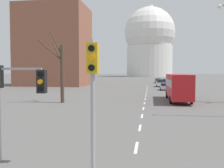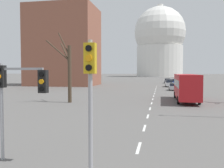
{
  "view_description": "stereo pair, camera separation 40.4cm",
  "coord_description": "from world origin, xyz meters",
  "views": [
    {
      "loc": [
        0.67,
        -4.26,
        3.87
      ],
      "look_at": [
        -0.8,
        5.36,
        3.38
      ],
      "focal_mm": 40.0,
      "sensor_mm": 36.0,
      "label": 1
    },
    {
      "loc": [
        1.07,
        -4.19,
        3.87
      ],
      "look_at": [
        -0.8,
        5.36,
        3.38
      ],
      "focal_mm": 40.0,
      "sensor_mm": 36.0,
      "label": 2
    }
  ],
  "objects": [
    {
      "name": "lane_stripe_1",
      "position": [
        0.0,
        8.3,
        0.0
      ],
      "size": [
        0.16,
        2.0,
        0.01
      ],
      "primitive_type": "cube",
      "color": "silver",
      "rests_on": "ground_plane"
    },
    {
      "name": "lane_stripe_2",
      "position": [
        0.0,
        12.8,
        0.0
      ],
      "size": [
        0.16,
        2.0,
        0.01
      ],
      "primitive_type": "cube",
      "color": "silver",
      "rests_on": "ground_plane"
    },
    {
      "name": "lane_stripe_3",
      "position": [
        0.0,
        17.3,
        0.0
      ],
      "size": [
        0.16,
        2.0,
        0.01
      ],
      "primitive_type": "cube",
      "color": "silver",
      "rests_on": "ground_plane"
    },
    {
      "name": "lane_stripe_4",
      "position": [
        0.0,
        21.8,
        0.0
      ],
      "size": [
        0.16,
        2.0,
        0.01
      ],
      "primitive_type": "cube",
      "color": "silver",
      "rests_on": "ground_plane"
    },
    {
      "name": "lane_stripe_5",
      "position": [
        0.0,
        26.3,
        0.0
      ],
      "size": [
        0.16,
        2.0,
        0.01
      ],
      "primitive_type": "cube",
      "color": "silver",
      "rests_on": "ground_plane"
    },
    {
      "name": "lane_stripe_6",
      "position": [
        0.0,
        30.8,
        0.0
      ],
      "size": [
        0.16,
        2.0,
        0.01
      ],
      "primitive_type": "cube",
      "color": "silver",
      "rests_on": "ground_plane"
    },
    {
      "name": "lane_stripe_7",
      "position": [
        0.0,
        35.3,
        0.0
      ],
      "size": [
        0.16,
        2.0,
        0.01
      ],
      "primitive_type": "cube",
      "color": "silver",
      "rests_on": "ground_plane"
    },
    {
      "name": "lane_stripe_8",
      "position": [
        0.0,
        39.8,
        0.0
      ],
      "size": [
        0.16,
        2.0,
        0.01
      ],
      "primitive_type": "cube",
      "color": "silver",
      "rests_on": "ground_plane"
    },
    {
      "name": "lane_stripe_9",
      "position": [
        0.0,
        44.3,
        0.0
      ],
      "size": [
        0.16,
        2.0,
        0.01
      ],
      "primitive_type": "cube",
      "color": "silver",
      "rests_on": "ground_plane"
    },
    {
      "name": "lane_stripe_10",
      "position": [
        0.0,
        48.8,
        0.0
      ],
      "size": [
        0.16,
        2.0,
        0.01
      ],
      "primitive_type": "cube",
      "color": "silver",
      "rests_on": "ground_plane"
    },
    {
      "name": "lane_stripe_11",
      "position": [
        0.0,
        53.3,
        0.0
      ],
      "size": [
        0.16,
        2.0,
        0.01
      ],
      "primitive_type": "cube",
      "color": "silver",
      "rests_on": "ground_plane"
    },
    {
      "name": "lane_stripe_12",
      "position": [
        0.0,
        57.8,
        0.0
      ],
      "size": [
        0.16,
        2.0,
        0.01
      ],
      "primitive_type": "cube",
      "color": "silver",
      "rests_on": "ground_plane"
    },
    {
      "name": "lane_stripe_13",
      "position": [
        0.0,
        62.3,
        0.0
      ],
      "size": [
        0.16,
        2.0,
        0.01
      ],
      "primitive_type": "cube",
      "color": "silver",
      "rests_on": "ground_plane"
    },
    {
      "name": "traffic_signal_centre_tall",
      "position": [
        -1.12,
        3.39,
        3.4
      ],
      "size": [
        0.36,
        0.34,
        4.86
      ],
      "color": "#9E9EA3",
      "rests_on": "ground_plane"
    },
    {
      "name": "traffic_signal_near_left",
      "position": [
        -5.0,
        5.46,
        3.19
      ],
      "size": [
        2.32,
        0.34,
        4.23
      ],
      "color": "#9E9EA3",
      "rests_on": "ground_plane"
    },
    {
      "name": "sedan_near_left",
      "position": [
        3.17,
        79.69,
        0.8
      ],
      "size": [
        1.91,
        4.44,
        1.56
      ],
      "color": "slate",
      "rests_on": "ground_plane"
    },
    {
      "name": "sedan_near_right",
      "position": [
        3.16,
        59.89,
        0.89
      ],
      "size": [
        1.9,
        4.55,
        1.79
      ],
      "color": "silver",
      "rests_on": "ground_plane"
    },
    {
      "name": "sedan_mid_centre",
      "position": [
        3.56,
        48.22,
        0.75
      ],
      "size": [
        1.69,
        3.85,
        1.48
      ],
      "color": "#B7B7BC",
      "rests_on": "ground_plane"
    },
    {
      "name": "sedan_far_left",
      "position": [
        4.49,
        72.58,
        0.8
      ],
      "size": [
        1.88,
        3.84,
        1.62
      ],
      "color": "navy",
      "rests_on": "ground_plane"
    },
    {
      "name": "city_bus",
      "position": [
        4.31,
        29.3,
        2.05
      ],
      "size": [
        2.66,
        10.8,
        3.48
      ],
      "color": "red",
      "rests_on": "ground_plane"
    },
    {
      "name": "bare_tree_left_near",
      "position": [
        -10.23,
        25.26,
        4.09
      ],
      "size": [
        2.94,
        3.5,
        8.73
      ],
      "color": "#473828",
      "rests_on": "ground_plane"
    },
    {
      "name": "capitol_dome",
      "position": [
        0.0,
        190.18,
        26.48
      ],
      "size": [
        38.49,
        38.49,
        54.37
      ],
      "color": "silver",
      "rests_on": "ground_plane"
    },
    {
      "name": "apartment_block_left",
      "position": [
        -25.53,
        61.77,
        10.78
      ],
      "size": [
        18.0,
        14.0,
        21.56
      ],
      "primitive_type": "cube",
      "color": "#935642",
      "rests_on": "ground_plane"
    }
  ]
}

